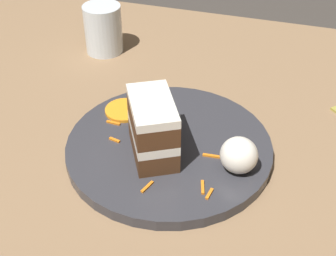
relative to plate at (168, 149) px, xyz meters
The scene contains 8 objects.
ground_plane 0.03m from the plate, 88.03° to the left, with size 6.00×6.00×0.00m, color #38332D.
dining_table 0.02m from the plate, 88.03° to the left, with size 1.32×1.01×0.02m, color #846647.
plate is the anchor object (origin of this frame).
cake_slice 0.06m from the plate, 124.25° to the right, with size 0.10×0.12×0.09m.
cream_dollop 0.12m from the plate, 12.33° to the right, with size 0.05×0.05×0.05m, color white.
orange_garnish 0.11m from the plate, 147.24° to the left, with size 0.06×0.06×0.01m, color orange.
carrot_shreds_scatter 0.03m from the plate, 74.99° to the right, with size 0.19×0.16×0.00m.
drinking_glass 0.35m from the plate, 129.08° to the left, with size 0.07×0.07×0.10m.
Camera 1 is at (0.16, -0.51, 0.48)m, focal length 50.00 mm.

